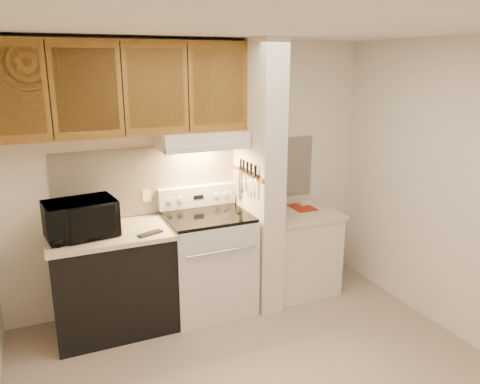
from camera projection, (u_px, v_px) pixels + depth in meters
floor at (262, 378)px, 3.51m from camera, size 3.60×3.60×0.00m
ceiling at (268, 27)px, 2.84m from camera, size 3.60×3.60×0.00m
wall_back at (195, 175)px, 4.50m from camera, size 3.60×2.50×0.02m
wall_right at (458, 193)px, 3.88m from camera, size 0.02×3.00×2.50m
backsplash at (195, 176)px, 4.49m from camera, size 2.60×0.02×0.63m
range_body at (208, 264)px, 4.41m from camera, size 0.76×0.65×0.92m
oven_window at (221, 273)px, 4.12m from camera, size 0.50×0.01×0.30m
oven_handle at (222, 252)px, 4.02m from camera, size 0.65×0.02×0.02m
cooktop at (207, 216)px, 4.28m from camera, size 0.74×0.64×0.03m
range_backguard at (197, 196)px, 4.50m from camera, size 0.76×0.08×0.20m
range_display at (199, 197)px, 4.46m from camera, size 0.10×0.01×0.04m
range_knob_left_outer at (170, 201)px, 4.35m from camera, size 0.05×0.02×0.05m
range_knob_left_inner at (180, 199)px, 4.39m from camera, size 0.05×0.02×0.05m
range_knob_right_inner at (216, 195)px, 4.53m from camera, size 0.05×0.02×0.05m
range_knob_right_outer at (226, 194)px, 4.57m from camera, size 0.05×0.02×0.05m
dishwasher_front at (113, 283)px, 4.08m from camera, size 1.00×0.63×0.87m
left_countertop at (109, 234)px, 3.96m from camera, size 1.04×0.67×0.04m
spoon_rest at (150, 233)px, 3.89m from camera, size 0.23×0.14×0.01m
teal_jar at (111, 218)px, 4.15m from camera, size 0.09×0.09×0.10m
outlet at (147, 196)px, 4.33m from camera, size 0.08×0.01×0.12m
microwave at (81, 219)px, 3.81m from camera, size 0.60×0.45×0.30m
partition_pillar at (258, 177)px, 4.39m from camera, size 0.22×0.70×2.50m
pillar_trim at (247, 173)px, 4.33m from camera, size 0.01×0.70×0.04m
knife_strip at (249, 172)px, 4.28m from camera, size 0.02×0.42×0.04m
knife_blade_a at (255, 187)px, 4.15m from camera, size 0.01×0.03×0.16m
knife_handle_a at (256, 171)px, 4.11m from camera, size 0.02×0.02×0.10m
knife_blade_b at (251, 186)px, 4.23m from camera, size 0.01×0.04×0.18m
knife_handle_b at (251, 169)px, 4.19m from camera, size 0.02×0.02×0.10m
knife_blade_c at (248, 185)px, 4.30m from camera, size 0.01×0.04×0.20m
knife_handle_c at (248, 167)px, 4.26m from camera, size 0.02×0.02×0.10m
knife_blade_d at (243, 181)px, 4.38m from camera, size 0.01×0.04×0.16m
knife_handle_d at (244, 165)px, 4.34m from camera, size 0.02×0.02×0.10m
knife_blade_e at (241, 180)px, 4.44m from camera, size 0.01×0.04×0.18m
knife_handle_e at (241, 164)px, 4.39m from camera, size 0.02×0.02×0.10m
oven_mitt at (238, 184)px, 4.51m from camera, size 0.03×0.10×0.24m
right_cab_base at (298, 253)px, 4.79m from camera, size 0.70×0.60×0.81m
right_countertop at (299, 214)px, 4.68m from camera, size 0.74×0.64×0.04m
red_folder at (302, 207)px, 4.80m from camera, size 0.21×0.29×0.01m
white_box at (305, 203)px, 4.90m from camera, size 0.15×0.11×0.04m
range_hood at (201, 139)px, 4.21m from camera, size 0.78×0.44×0.15m
hood_lip at (209, 148)px, 4.03m from camera, size 0.78×0.04×0.06m
upper_cabinets at (119, 88)px, 3.85m from camera, size 2.18×0.33×0.77m
cab_door_a at (9, 92)px, 3.39m from camera, size 0.46×0.01×0.63m
cab_gap_a at (49, 91)px, 3.50m from camera, size 0.01×0.01×0.73m
cab_door_b at (87, 90)px, 3.61m from camera, size 0.46×0.01×0.63m
cab_gap_b at (123, 89)px, 3.71m from camera, size 0.01×0.01×0.73m
cab_door_c at (156, 89)px, 3.82m from camera, size 0.46×0.01×0.63m
cab_gap_c at (188, 88)px, 3.92m from camera, size 0.01×0.01×0.73m
cab_door_d at (219, 87)px, 4.03m from camera, size 0.46×0.01×0.63m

